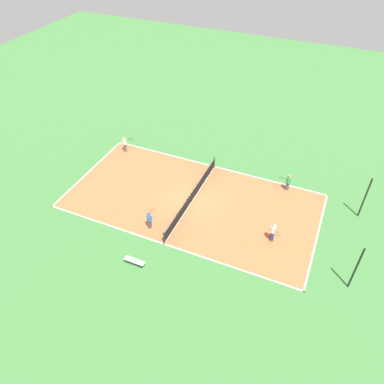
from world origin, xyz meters
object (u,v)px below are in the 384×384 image
tennis_ball_near_net (92,206)px  fence_post_back_left (365,198)px  player_near_white (273,231)px  tennis_ball_right_alley (242,243)px  bench (135,261)px  player_far_green (288,181)px  fence_post_back_right (356,268)px  player_far_white (125,143)px  tennis_net (192,196)px  tennis_ball_left_sideline (113,212)px  player_near_blue (149,219)px

tennis_ball_near_net → fence_post_back_left: 20.02m
player_near_white → tennis_ball_right_alley: bearing=-96.7°
bench → player_far_green: size_ratio=0.96×
fence_post_back_right → player_far_white: bearing=-109.7°
tennis_net → fence_post_back_left: bearing=105.9°
player_far_green → fence_post_back_left: bearing=154.6°
fence_post_back_right → tennis_ball_left_sideline: bearing=-89.4°
player_far_white → fence_post_back_left: (0.40, 20.19, 0.86)m
tennis_ball_right_alley → tennis_ball_left_sideline: (0.94, -9.78, 0.00)m
player_near_white → fence_post_back_right: (1.85, 5.29, 0.84)m
fence_post_back_left → tennis_ball_near_net: bearing=-69.2°
bench → fence_post_back_left: bearing=39.6°
player_far_green → tennis_ball_near_net: (7.93, -13.12, -0.79)m
fence_post_back_left → player_near_white: bearing=-46.8°
tennis_ball_right_alley → player_far_white: bearing=-116.1°
tennis_ball_near_net → fence_post_back_left: size_ratio=0.02×
tennis_net → fence_post_back_right: (3.40, 11.94, 1.22)m
player_far_white → player_far_green: bearing=-40.2°
player_near_white → player_near_blue: player_near_white is taller
player_far_green → tennis_ball_right_alley: bearing=61.2°
player_near_blue → player_far_green: player_near_blue is taller
player_near_blue → fence_post_back_right: bearing=-91.8°
fence_post_back_right → tennis_net: bearing=-105.9°
player_far_white → player_near_blue: player_far_white is taller
tennis_ball_right_alley → fence_post_back_left: size_ratio=0.02×
player_near_white → tennis_net: bearing=-142.1°
player_near_white → tennis_ball_left_sideline: 11.73m
player_far_green → fence_post_back_left: 5.67m
fence_post_back_left → fence_post_back_right: size_ratio=1.00×
player_far_white → tennis_ball_right_alley: 14.69m
tennis_net → player_near_blue: player_near_blue is taller
tennis_net → player_far_white: (-3.81, -8.26, 0.36)m
tennis_ball_near_net → fence_post_back_left: (-7.07, 18.65, 1.70)m
player_near_white → player_near_blue: (2.27, -8.26, -0.05)m
bench → tennis_ball_left_sideline: bearing=137.8°
player_near_white → tennis_ball_near_net: 13.56m
tennis_ball_right_alley → player_near_blue: bearing=-79.8°
fence_post_back_left → bench: bearing=-50.4°
player_near_blue → player_far_green: (-8.09, 8.02, -0.02)m
bench → fence_post_back_right: bearing=16.5°
tennis_ball_near_net → tennis_ball_right_alley: 11.67m
fence_post_back_right → tennis_ball_near_net: bearing=-89.2°
tennis_ball_right_alley → fence_post_back_right: 7.27m
tennis_ball_near_net → tennis_ball_left_sideline: (-0.07, 1.85, 0.00)m
tennis_net → tennis_ball_right_alley: tennis_net is taller
player_near_blue → player_far_green: size_ratio=1.02×
player_near_blue → bench: bearing=-171.7°
tennis_net → player_near_white: size_ratio=6.12×
tennis_ball_near_net → tennis_ball_right_alley: size_ratio=1.00×
tennis_net → bench: bearing=-7.1°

